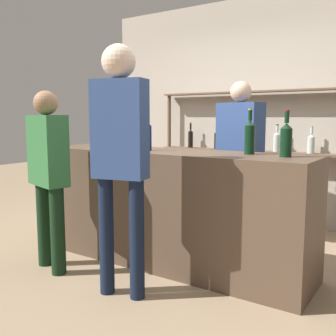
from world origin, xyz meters
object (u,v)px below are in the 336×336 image
customer_left (48,167)px  customer_center (120,147)px  counter_bottle_0 (147,135)px  counter_bottle_2 (250,136)px  counter_bottle_1 (286,139)px  server_behind_counter (240,149)px

customer_left → customer_center: (0.85, -0.05, 0.21)m
counter_bottle_0 → counter_bottle_2: 0.92m
customer_left → counter_bottle_1: bearing=-51.7°
counter_bottle_1 → customer_center: (-0.94, -0.80, -0.05)m
customer_left → counter_bottle_0: bearing=-26.7°
counter_bottle_0 → server_behind_counter: size_ratio=0.22×
counter_bottle_0 → counter_bottle_2: size_ratio=1.01×
counter_bottle_2 → customer_center: (-0.63, -0.85, -0.06)m
customer_center → server_behind_counter: bearing=-18.1°
customer_left → server_behind_counter: 1.99m
server_behind_counter → customer_center: customer_center is taller
server_behind_counter → customer_center: 1.78m
counter_bottle_0 → customer_center: customer_center is taller
counter_bottle_0 → server_behind_counter: (0.42, 1.09, -0.18)m
server_behind_counter → customer_center: (-0.15, -1.77, 0.12)m
counter_bottle_0 → counter_bottle_2: counter_bottle_0 is taller
counter_bottle_0 → counter_bottle_2: (0.90, 0.17, 0.00)m
counter_bottle_2 → customer_center: size_ratio=0.20×
server_behind_counter → counter_bottle_2: bearing=41.0°
counter_bottle_0 → customer_left: 0.90m
counter_bottle_2 → server_behind_counter: size_ratio=0.21×
counter_bottle_1 → customer_center: customer_center is taller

